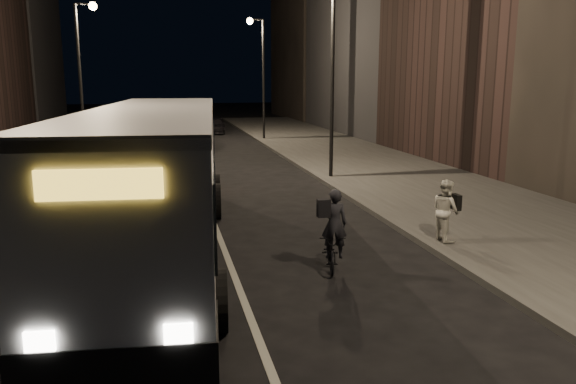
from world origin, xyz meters
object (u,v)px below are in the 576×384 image
city_bus (156,176)px  car_far (215,126)px  car_mid (131,129)px  pedestrian_woman (446,210)px  streetlight_right_mid (326,51)px  streetlight_left_far (84,58)px  cyclist_on_bicycle (332,242)px  streetlight_right_far (260,62)px  car_near (198,137)px

city_bus → car_far: 31.49m
car_mid → pedestrian_woman: bearing=115.3°
streetlight_right_mid → streetlight_left_far: bearing=136.8°
streetlight_right_mid → cyclist_on_bicycle: (-3.10, -11.06, -4.73)m
city_bus → car_mid: (-1.92, 27.89, -1.21)m
cyclist_on_bicycle → car_mid: 30.56m
streetlight_right_mid → cyclist_on_bicycle: 12.42m
streetlight_right_mid → cyclist_on_bicycle: size_ratio=4.28×
streetlight_right_far → city_bus: size_ratio=0.60×
pedestrian_woman → car_near: size_ratio=0.38×
cyclist_on_bicycle → car_mid: bearing=114.1°
car_mid → car_far: (6.29, 3.26, -0.18)m
streetlight_left_far → car_mid: (1.81, 8.95, -4.62)m
pedestrian_woman → car_near: 22.89m
streetlight_right_far → streetlight_left_far: same height
pedestrian_woman → streetlight_right_far: bearing=-4.7°
streetlight_left_far → city_bus: streetlight_left_far is taller
pedestrian_woman → car_mid: (-9.12, 28.95, -0.22)m
streetlight_right_mid → streetlight_right_far: (0.00, 16.00, 0.00)m
car_near → streetlight_right_mid: bearing=-62.2°
cyclist_on_bicycle → car_mid: size_ratio=0.42×
car_far → cyclist_on_bicycle: bearing=-85.2°
streetlight_right_far → car_far: size_ratio=2.09×
streetlight_right_far → pedestrian_woman: size_ratio=5.06×
streetlight_right_mid → car_mid: (-8.85, 18.95, -4.62)m
streetlight_right_mid → car_far: 22.87m
pedestrian_woman → car_near: pedestrian_woman is taller
city_bus → cyclist_on_bicycle: bearing=-23.6°
streetlight_right_far → car_near: streetlight_right_far is taller
streetlight_right_mid → streetlight_left_far: (-10.66, 10.00, 0.00)m
cyclist_on_bicycle → pedestrian_woman: 3.54m
streetlight_right_far → car_mid: (-8.85, 2.95, -4.62)m
city_bus → car_near: size_ratio=3.17×
streetlight_left_far → pedestrian_woman: streetlight_left_far is taller
streetlight_right_far → cyclist_on_bicycle: bearing=-96.5°
city_bus → car_mid: bearing=99.2°
city_bus → car_mid: size_ratio=2.99×
car_mid → car_far: car_mid is taller
streetlight_right_mid → streetlight_right_far: size_ratio=1.00×
streetlight_right_far → car_mid: 10.41m
city_bus → cyclist_on_bicycle: size_ratio=7.11×
city_bus → pedestrian_woman: bearing=-3.1°
pedestrian_woman → streetlight_left_far: bearing=23.4°
city_bus → streetlight_left_far: bearing=106.4°
car_mid → car_far: 7.09m
cyclist_on_bicycle → car_near: (-1.43, 23.44, 0.09)m
streetlight_right_far → pedestrian_woman: bearing=-89.4°
car_mid → streetlight_right_far: bearing=169.4°
car_mid → streetlight_right_mid: bearing=122.9°
streetlight_left_far → cyclist_on_bicycle: 22.87m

